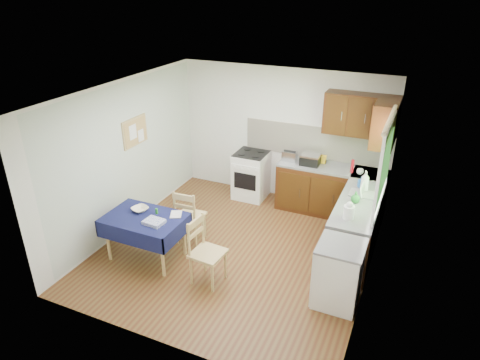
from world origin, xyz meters
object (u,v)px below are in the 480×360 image
at_px(toaster, 290,156).
at_px(sandwich_press, 310,159).
at_px(dish_rack, 362,193).
at_px(kettle, 349,211).
at_px(chair_near, 205,249).
at_px(dining_table, 145,223).
at_px(chair_far, 189,215).

bearing_deg(toaster, sandwich_press, 16.19).
xyz_separation_m(dish_rack, kettle, (-0.06, -0.81, 0.09)).
height_order(toaster, dish_rack, toaster).
relative_size(toaster, kettle, 1.01).
bearing_deg(toaster, chair_near, -79.76).
relative_size(dining_table, chair_far, 1.24).
distance_m(sandwich_press, dish_rack, 1.33).
height_order(chair_far, dish_rack, dish_rack).
relative_size(chair_far, chair_near, 0.97).
height_order(dining_table, dish_rack, dish_rack).
height_order(chair_far, sandwich_press, sandwich_press).
bearing_deg(sandwich_press, toaster, -171.15).
distance_m(dining_table, toaster, 2.89).
height_order(chair_far, kettle, kettle).
height_order(sandwich_press, kettle, kettle).
bearing_deg(chair_near, kettle, -56.00).
xyz_separation_m(toaster, kettle, (1.38, -1.65, 0.02)).
height_order(chair_near, sandwich_press, sandwich_press).
distance_m(chair_far, dish_rack, 2.72).
height_order(chair_far, chair_near, chair_near).
height_order(sandwich_press, dish_rack, sandwich_press).
xyz_separation_m(dining_table, chair_near, (1.08, -0.13, -0.09)).
bearing_deg(sandwich_press, chair_near, -95.35).
bearing_deg(dining_table, sandwich_press, 56.87).
relative_size(chair_far, dish_rack, 2.47).
bearing_deg(chair_near, toaster, -2.91).
distance_m(dining_table, dish_rack, 3.32).
distance_m(chair_far, kettle, 2.49).
bearing_deg(kettle, chair_far, -175.09).
bearing_deg(kettle, chair_near, -150.77).
xyz_separation_m(chair_near, kettle, (1.73, 0.97, 0.50)).
bearing_deg(sandwich_press, chair_far, -117.41).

